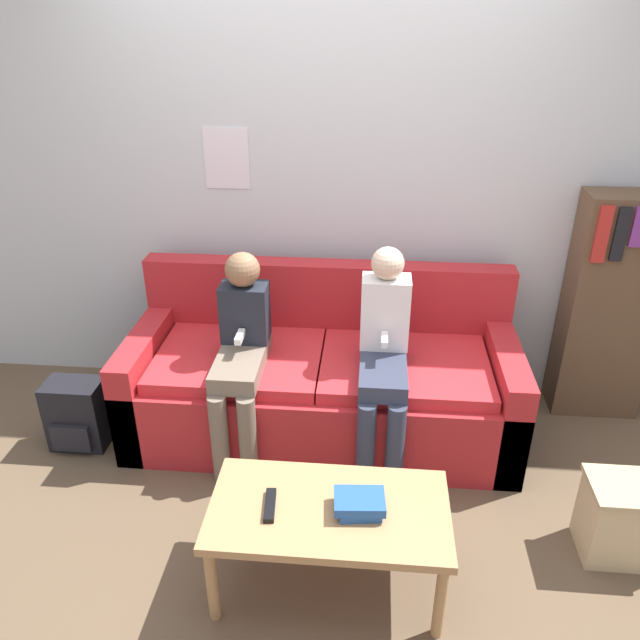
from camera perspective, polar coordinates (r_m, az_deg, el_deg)
ground_plane at (r=3.20m, az=-0.66°, el=-15.34°), size 10.00×10.00×0.00m
wall_back at (r=3.50m, az=0.97°, el=13.04°), size 8.00×0.06×2.60m
couch at (r=3.44m, az=0.21°, el=-5.65°), size 2.06×0.84×0.87m
coffee_table at (r=2.56m, az=0.82°, el=-17.50°), size 0.94×0.50×0.41m
person_left at (r=3.16m, az=-7.23°, el=-2.55°), size 0.24×0.57×1.06m
person_right at (r=3.09m, az=5.85°, el=-2.84°), size 0.24×0.57×1.11m
tv_remote at (r=2.53m, az=-4.59°, el=-16.52°), size 0.06×0.17×0.02m
book_stack at (r=2.50m, az=3.63°, el=-16.42°), size 0.21×0.16×0.07m
bookshelf at (r=3.79m, az=24.99°, el=1.04°), size 0.48×0.27×1.29m
storage_box at (r=3.09m, az=26.27°, el=-16.03°), size 0.38×0.26×0.37m
backpack at (r=3.61m, az=-21.31°, el=-8.07°), size 0.30×0.22×0.38m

